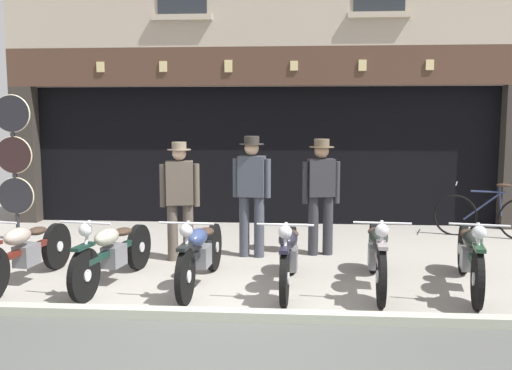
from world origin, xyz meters
The scene contains 15 objects.
ground centered at (0.00, -0.98, -0.04)m, with size 21.60×22.00×0.18m.
shop_facade centered at (0.00, 7.04, 1.65)m, with size 9.90×4.42×5.92m.
motorcycle_far_left centered at (-2.65, 1.11, 0.42)m, with size 0.62×2.00×0.91m.
motorcycle_left centered at (-1.58, 1.18, 0.41)m, with size 0.62×1.99×0.90m.
motorcycle_center_left centered at (-0.50, 1.20, 0.42)m, with size 0.62×2.04×0.91m.
motorcycle_center centered at (0.57, 1.18, 0.42)m, with size 0.62×1.94×0.90m.
motorcycle_center_right centered at (1.62, 1.28, 0.43)m, with size 0.62×2.05×0.93m.
motorcycle_right centered at (2.71, 1.28, 0.43)m, with size 0.64×2.07×0.92m.
salesman_left centered at (-1.00, 2.41, 0.94)m, with size 0.55×0.33×1.69m.
shopkeeper_center centered at (0.00, 2.69, 0.99)m, with size 0.56×0.35×1.77m.
salesman_right centered at (1.01, 2.88, 0.96)m, with size 0.55×0.36×1.72m.
tyre_sign_pole centered at (-3.97, 3.50, 1.39)m, with size 0.62×0.06×2.40m.
advert_board_near centered at (1.23, 5.40, 1.60)m, with size 0.79×0.03×0.95m.
advert_board_far centered at (2.37, 5.40, 1.59)m, with size 0.69×0.03×0.89m.
leaning_bicycle centered at (3.89, 4.29, 0.38)m, with size 1.69×0.67×0.95m.
Camera 1 is at (0.66, -5.44, 2.06)m, focal length 39.83 mm.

